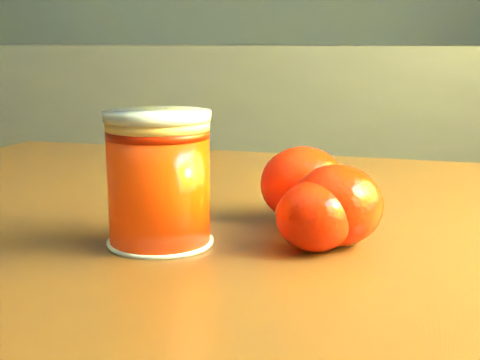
# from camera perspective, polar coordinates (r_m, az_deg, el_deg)

# --- Properties ---
(kitchen_counter) EXTENTS (3.15, 0.60, 0.90)m
(kitchen_counter) POSITION_cam_1_polar(r_m,az_deg,el_deg) (2.29, -16.57, -0.35)
(kitchen_counter) COLOR #4F4F54
(kitchen_counter) RESTS_ON ground
(table) EXTENTS (1.08, 0.82, 0.76)m
(table) POSITION_cam_1_polar(r_m,az_deg,el_deg) (0.62, 4.16, -12.12)
(table) COLOR brown
(table) RESTS_ON ground
(juice_glass) EXTENTS (0.08, 0.08, 0.10)m
(juice_glass) POSITION_cam_1_polar(r_m,az_deg,el_deg) (0.52, -6.94, 0.05)
(juice_glass) COLOR red
(juice_glass) RESTS_ON table
(orange_front) EXTENTS (0.08, 0.08, 0.07)m
(orange_front) POSITION_cam_1_polar(r_m,az_deg,el_deg) (0.59, 5.38, -0.34)
(orange_front) COLOR red
(orange_front) RESTS_ON table
(orange_back) EXTENTS (0.08, 0.08, 0.05)m
(orange_back) POSITION_cam_1_polar(r_m,az_deg,el_deg) (0.51, 6.43, -3.10)
(orange_back) COLOR red
(orange_back) RESTS_ON table
(orange_extra) EXTENTS (0.09, 0.09, 0.06)m
(orange_extra) POSITION_cam_1_polar(r_m,az_deg,el_deg) (0.52, 8.24, -2.14)
(orange_extra) COLOR red
(orange_extra) RESTS_ON table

